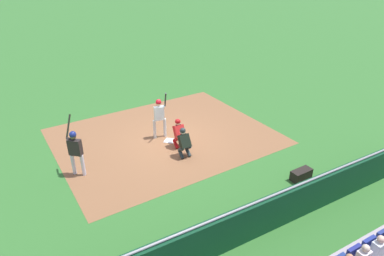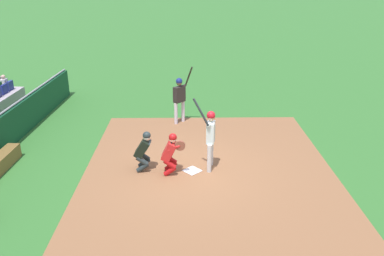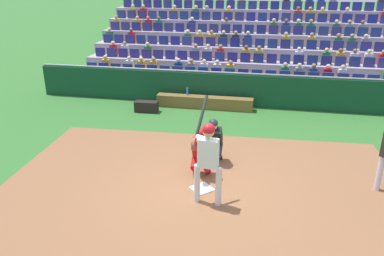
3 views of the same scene
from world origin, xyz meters
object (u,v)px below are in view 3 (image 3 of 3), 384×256
at_px(dugout_bench, 204,102).
at_px(equipment_duffel_bag, 146,107).
at_px(home_plate_umpire, 213,138).
at_px(home_plate_marker, 202,188).
at_px(water_bottle_on_bench, 187,91).
at_px(batter_at_plate, 208,154).
at_px(catcher_crouching, 201,149).

bearing_deg(dugout_bench, equipment_duffel_bag, 22.43).
bearing_deg(home_plate_umpire, dugout_bench, -77.49).
relative_size(home_plate_marker, dugout_bench, 0.12).
bearing_deg(water_bottle_on_bench, equipment_duffel_bag, 34.72).
height_order(batter_at_plate, equipment_duffel_bag, batter_at_plate).
xyz_separation_m(home_plate_marker, water_bottle_on_bench, (1.58, -5.84, 0.56)).
height_order(home_plate_marker, batter_at_plate, batter_at_plate).
bearing_deg(home_plate_umpire, batter_at_plate, 94.63).
relative_size(home_plate_marker, equipment_duffel_bag, 0.54).
relative_size(catcher_crouching, home_plate_umpire, 1.02).
bearing_deg(catcher_crouching, home_plate_umpire, -103.21).
height_order(catcher_crouching, dugout_bench, catcher_crouching).
xyz_separation_m(home_plate_umpire, equipment_duffel_bag, (2.94, -3.50, -0.49)).
xyz_separation_m(home_plate_umpire, water_bottle_on_bench, (1.62, -4.41, -0.11)).
bearing_deg(home_plate_marker, equipment_duffel_bag, -59.58).
bearing_deg(dugout_bench, home_plate_marker, 99.05).
xyz_separation_m(home_plate_marker, batter_at_plate, (-0.20, 0.53, 1.13)).
relative_size(batter_at_plate, home_plate_umpire, 1.80).
bearing_deg(home_plate_umpire, equipment_duffel_bag, -49.99).
height_order(home_plate_marker, home_plate_umpire, home_plate_umpire).
relative_size(batter_at_plate, equipment_duffel_bag, 2.75).
xyz_separation_m(catcher_crouching, equipment_duffel_bag, (2.74, -4.32, -0.52)).
height_order(batter_at_plate, home_plate_umpire, batter_at_plate).
height_order(home_plate_umpire, equipment_duffel_bag, home_plate_umpire).
xyz_separation_m(catcher_crouching, dugout_bench, (0.77, -5.13, -0.49)).
distance_m(home_plate_umpire, dugout_bench, 4.44).
bearing_deg(batter_at_plate, dugout_bench, -79.91).
bearing_deg(home_plate_umpire, catcher_crouching, 76.79).
bearing_deg(water_bottle_on_bench, batter_at_plate, 105.62).
relative_size(water_bottle_on_bench, equipment_duffel_bag, 0.33).
relative_size(catcher_crouching, equipment_duffel_bag, 1.56).
relative_size(home_plate_umpire, water_bottle_on_bench, 4.57).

